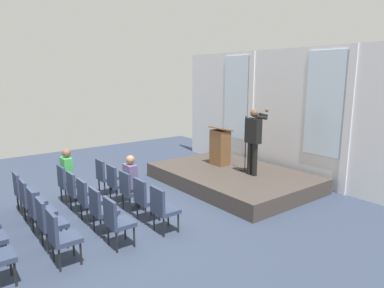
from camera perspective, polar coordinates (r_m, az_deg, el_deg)
The scene contains 23 objects.
ground_plane at distance 7.88m, azimuth -14.72°, elevation -11.85°, with size 14.76×14.76×0.00m, color #2D384C.
rear_partition at distance 10.79m, azimuth 13.79°, elevation 5.08°, with size 8.25×0.14×3.82m.
stage_platform at distance 9.85m, azimuth 6.62°, elevation -5.56°, with size 4.40×2.98×0.41m, color #3F3833.
speaker at distance 9.24m, azimuth 10.19°, elevation 1.16°, with size 0.51×0.69×1.78m.
mic_stand at distance 9.78m, azimuth 8.84°, elevation -2.45°, with size 0.28×0.28×1.55m.
lectern at distance 10.28m, azimuth 4.69°, elevation -0.43°, with size 0.60×0.48×1.16m.
chair_r0_c0 at distance 9.16m, azimuth -14.35°, elevation -4.98°, with size 0.46×0.44×0.94m.
chair_r0_c1 at distance 8.55m, azimuth -12.50°, elevation -6.07°, with size 0.46×0.44×0.94m.
chair_r0_c2 at distance 7.95m, azimuth -10.37°, elevation -7.32°, with size 0.46×0.44×0.94m.
audience_r0_c2 at distance 7.93m, azimuth -9.88°, elevation -5.91°, with size 0.36×0.39×1.30m.
chair_r0_c3 at distance 7.37m, azimuth -7.87°, elevation -8.75°, with size 0.46×0.44×0.94m.
chair_r0_c4 at distance 6.82m, azimuth -4.94°, elevation -10.40°, with size 0.46×0.44×0.94m.
chair_r1_c0 at distance 8.85m, azimuth -20.18°, elevation -5.92°, with size 0.46×0.44×0.94m.
audience_r1_c0 at distance 8.82m, azimuth -19.77°, elevation -4.55°, with size 0.36×0.39×1.34m.
chair_r1_c1 at distance 8.22m, azimuth -18.71°, elevation -7.14°, with size 0.46×0.44×0.94m.
chair_r1_c2 at distance 7.59m, azimuth -16.99°, elevation -8.56°, with size 0.46×0.44×0.94m.
chair_r1_c3 at distance 6.98m, azimuth -14.95°, elevation -10.22°, with size 0.46×0.44×0.94m.
chair_r1_c4 at distance 6.39m, azimuth -12.50°, elevation -12.17°, with size 0.46×0.44×0.94m.
chair_r2_c0 at distance 8.64m, azimuth -26.38°, elevation -6.84°, with size 0.46×0.44×0.94m.
chair_r2_c1 at distance 7.99m, azimuth -25.39°, elevation -8.19°, with size 0.46×0.44×0.94m.
chair_r2_c2 at distance 7.34m, azimuth -24.22°, elevation -9.77°, with size 0.46×0.44×0.94m.
chair_r2_c3 at distance 6.71m, azimuth -22.80°, elevation -11.65°, with size 0.46×0.44×0.94m.
chair_r2_c4 at distance 6.09m, azimuth -21.07°, elevation -13.90°, with size 0.46×0.44×0.94m.
Camera 1 is at (6.75, -2.69, 3.06)m, focal length 32.01 mm.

